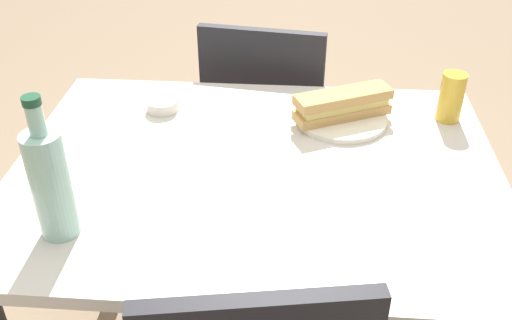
{
  "coord_description": "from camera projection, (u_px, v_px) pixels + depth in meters",
  "views": [
    {
      "loc": [
        0.08,
        -1.11,
        1.48
      ],
      "look_at": [
        0.0,
        0.0,
        0.75
      ],
      "focal_mm": 41.47,
      "sensor_mm": 36.0,
      "label": 1
    }
  ],
  "objects": [
    {
      "name": "chair_far",
      "position": [
        267.0,
        122.0,
        1.99
      ],
      "size": [
        0.45,
        0.45,
        0.85
      ],
      "color": "black",
      "rests_on": "ground"
    },
    {
      "name": "baguette_sandwich_near",
      "position": [
        343.0,
        104.0,
        1.49
      ],
      "size": [
        0.26,
        0.17,
        0.07
      ],
      "color": "tan",
      "rests_on": "plate_near"
    },
    {
      "name": "dining_table",
      "position": [
        256.0,
        206.0,
        1.4
      ],
      "size": [
        1.11,
        0.84,
        0.73
      ],
      "color": "beige",
      "rests_on": "ground"
    },
    {
      "name": "beer_glass",
      "position": [
        451.0,
        97.0,
        1.49
      ],
      "size": [
        0.06,
        0.06,
        0.13
      ],
      "primitive_type": "cylinder",
      "color": "gold",
      "rests_on": "dining_table"
    },
    {
      "name": "olive_bowl",
      "position": [
        163.0,
        105.0,
        1.56
      ],
      "size": [
        0.08,
        0.08,
        0.03
      ],
      "primitive_type": "cylinder",
      "color": "silver",
      "rests_on": "dining_table"
    },
    {
      "name": "water_bottle",
      "position": [
        51.0,
        182.0,
        1.09
      ],
      "size": [
        0.07,
        0.07,
        0.3
      ],
      "color": "#99C6B7",
      "rests_on": "dining_table"
    },
    {
      "name": "plate_near",
      "position": [
        341.0,
        119.0,
        1.51
      ],
      "size": [
        0.23,
        0.23,
        0.01
      ],
      "primitive_type": "cylinder",
      "color": "silver",
      "rests_on": "dining_table"
    },
    {
      "name": "knife_near",
      "position": [
        328.0,
        106.0,
        1.55
      ],
      "size": [
        0.18,
        0.04,
        0.01
      ],
      "color": "silver",
      "rests_on": "plate_near"
    }
  ]
}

